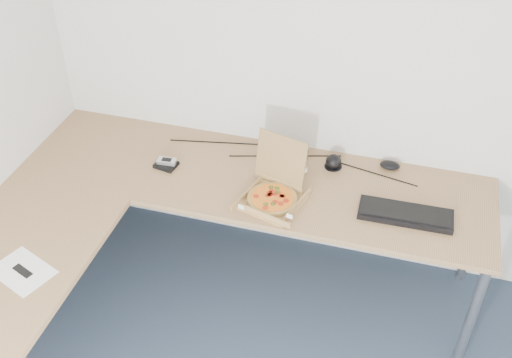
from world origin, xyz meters
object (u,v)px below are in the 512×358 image
(pizza_box, at_px, (273,195))
(wallet, at_px, (166,165))
(keyboard, at_px, (405,214))
(drinking_glass, at_px, (301,160))
(desk, at_px, (166,222))

(pizza_box, height_order, wallet, pizza_box)
(pizza_box, height_order, keyboard, pizza_box)
(pizza_box, distance_m, drinking_glass, 0.30)
(desk, bearing_deg, wallet, 111.98)
(wallet, bearing_deg, pizza_box, 0.01)
(drinking_glass, bearing_deg, keyboard, -21.60)
(desk, xyz_separation_m, pizza_box, (0.47, 0.28, 0.06))
(keyboard, bearing_deg, drinking_glass, 157.19)
(pizza_box, bearing_deg, wallet, -174.25)
(wallet, bearing_deg, desk, -57.86)
(pizza_box, xyz_separation_m, drinking_glass, (0.08, 0.28, 0.03))
(keyboard, relative_size, wallet, 4.03)
(drinking_glass, bearing_deg, pizza_box, -105.71)
(pizza_box, distance_m, wallet, 0.64)
(desk, distance_m, keyboard, 1.18)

